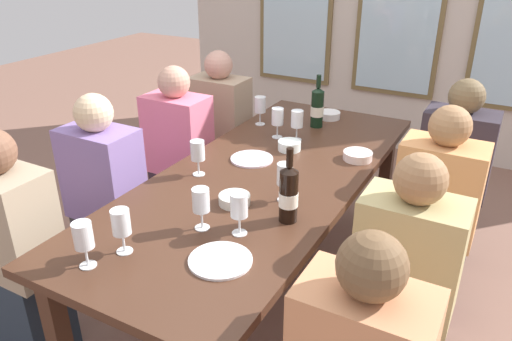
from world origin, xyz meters
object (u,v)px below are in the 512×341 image
wine_glass_0 (201,201)px  wine_glass_1 (121,224)px  wine_bottle_1 (289,194)px  tasting_bowl_3 (289,146)px  wine_glass_2 (83,238)px  wine_glass_7 (285,175)px  seated_person_7 (433,220)px  seated_person_0 (221,134)px  white_plate_0 (220,260)px  white_plate_1 (252,159)px  tasting_bowl_2 (329,115)px  tasting_bowl_1 (235,199)px  wine_glass_3 (297,120)px  wine_bottle_0 (317,107)px  seated_person_1 (451,179)px  seated_person_2 (107,202)px  seated_person_6 (179,159)px  seated_person_3 (403,291)px  wine_glass_4 (239,207)px  seated_person_4 (17,255)px  tasting_bowl_0 (358,156)px  wine_glass_8 (278,118)px  wine_glass_5 (198,151)px  dining_table (264,187)px  wine_glass_6 (260,106)px

wine_glass_0 → wine_glass_1: bearing=-120.2°
wine_bottle_1 → tasting_bowl_3: size_ratio=2.57×
tasting_bowl_3 → wine_glass_2: 1.29m
wine_glass_7 → seated_person_7: seated_person_7 is taller
seated_person_0 → tasting_bowl_3: bearing=-32.6°
white_plate_0 → seated_person_0: 1.81m
white_plate_1 → wine_glass_1: 0.95m
tasting_bowl_2 → tasting_bowl_1: bearing=-87.8°
wine_glass_3 → wine_bottle_0: bearing=86.8°
tasting_bowl_1 → seated_person_1: (0.74, 1.17, -0.23)m
seated_person_2 → seated_person_0: bearing=90.0°
seated_person_7 → tasting_bowl_1: bearing=-138.5°
tasting_bowl_3 → seated_person_6: (-0.75, -0.00, -0.24)m
wine_glass_0 → wine_glass_3: 1.03m
seated_person_3 → seated_person_6: (-1.53, 0.61, 0.00)m
tasting_bowl_2 → wine_glass_4: wine_glass_4 is taller
seated_person_0 → seated_person_2: (0.00, -1.11, 0.00)m
tasting_bowl_2 → seated_person_0: seated_person_0 is taller
seated_person_4 → tasting_bowl_1: bearing=33.3°
tasting_bowl_0 → seated_person_4: (-1.11, -1.23, -0.23)m
white_plate_1 → wine_glass_8: bearing=94.3°
wine_glass_4 → tasting_bowl_3: bearing=102.4°
wine_glass_3 → white_plate_0: bearing=-78.3°
wine_glass_2 → wine_glass_7: (0.39, 0.76, 0.00)m
wine_glass_1 → wine_glass_5: size_ratio=1.00×
white_plate_0 → wine_glass_5: 0.73m
dining_table → wine_bottle_1: size_ratio=7.00×
wine_glass_5 → seated_person_4: size_ratio=0.16×
wine_bottle_0 → seated_person_2: size_ratio=0.29×
wine_glass_5 → seated_person_7: size_ratio=0.16×
seated_person_0 → wine_bottle_0: bearing=-5.5°
wine_glass_5 → seated_person_3: seated_person_3 is taller
seated_person_3 → seated_person_1: bearing=90.0°
tasting_bowl_3 → seated_person_6: size_ratio=0.11×
seated_person_7 → wine_bottle_1: bearing=-125.7°
wine_glass_3 → wine_glass_5: 0.67m
wine_bottle_1 → wine_bottle_0: bearing=106.6°
wine_glass_1 → seated_person_2: seated_person_2 is taller
wine_glass_6 → seated_person_1: size_ratio=0.16×
wine_glass_6 → seated_person_0: seated_person_0 is taller
tasting_bowl_0 → tasting_bowl_3: 0.37m
wine_bottle_0 → wine_glass_8: wine_bottle_0 is taller
white_plate_1 → seated_person_4: bearing=-123.4°
wine_bottle_1 → white_plate_0: bearing=-103.4°
wine_glass_0 → wine_glass_5: (-0.29, 0.40, 0.00)m
wine_bottle_0 → seated_person_6: (-0.74, -0.41, -0.34)m
wine_glass_0 → seated_person_7: seated_person_7 is taller
tasting_bowl_0 → wine_glass_6: size_ratio=0.86×
wine_glass_5 → wine_glass_6: bearing=95.6°
tasting_bowl_0 → seated_person_2: (-1.11, -0.69, -0.23)m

